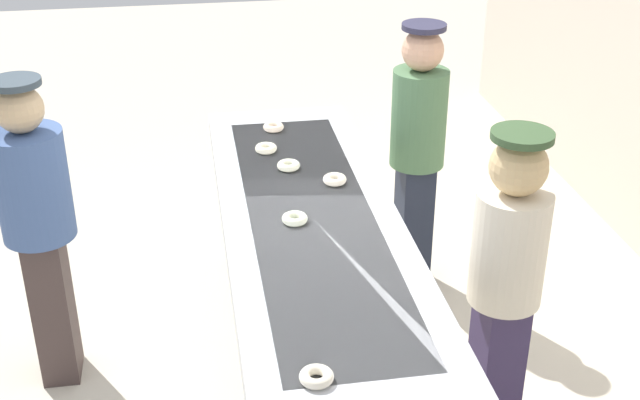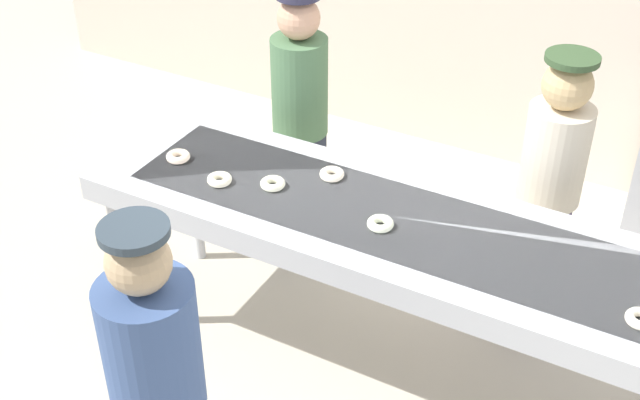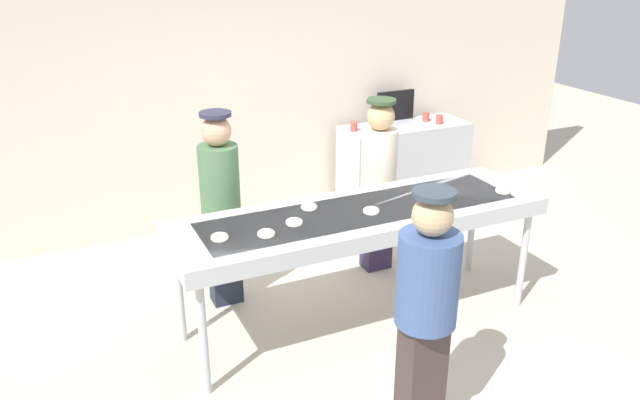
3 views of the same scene
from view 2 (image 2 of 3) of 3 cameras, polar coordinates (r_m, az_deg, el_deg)
name	(u,v)px [view 2 (image 2 of 3)]	position (r m, az deg, el deg)	size (l,w,h in m)	color
ground_plane	(373,367)	(4.40, 3.63, -11.19)	(16.00, 16.00, 0.00)	beige
fryer_conveyor	(380,227)	(3.82, 4.11, -1.86)	(2.81, 0.82, 0.95)	#B7BABF
sugar_donut_0	(273,183)	(3.96, -3.22, 1.13)	(0.12, 0.12, 0.04)	#F2F0CC
sugar_donut_1	(219,179)	(4.01, -6.82, 1.39)	(0.12, 0.12, 0.04)	#F9F0CC
sugar_donut_2	(178,156)	(4.22, -9.58, 2.92)	(0.12, 0.12, 0.04)	#FCE2C2
sugar_donut_3	(332,174)	(4.02, 0.81, 1.77)	(0.12, 0.12, 0.04)	#FAECCF
sugar_donut_4	(380,224)	(3.70, 4.10, -1.60)	(0.12, 0.12, 0.04)	#EBF1CE
worker_baker	(550,184)	(4.27, 15.27, 1.04)	(0.31, 0.31, 1.56)	#312645
worker_assistant	(300,114)	(4.70, -1.36, 5.84)	(0.31, 0.31, 1.60)	#1F2535
customer_waiting	(157,384)	(3.11, -10.95, -12.11)	(0.34, 0.34, 1.60)	#3E312F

